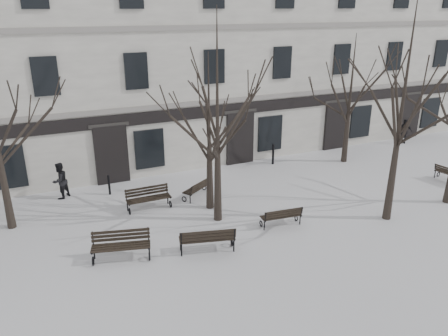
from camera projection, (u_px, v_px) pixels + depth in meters
ground at (250, 241)px, 16.37m from camera, size 100.00×100.00×0.00m
building at (149, 56)px, 25.52m from camera, size 40.40×10.20×11.40m
tree_1 at (217, 94)px, 16.20m from camera, size 5.82×5.82×8.31m
tree_2 at (405, 88)px, 16.22m from camera, size 6.05×6.05×8.64m
tree_5 at (209, 115)px, 17.64m from camera, size 4.64×4.64×6.63m
tree_6 at (351, 84)px, 23.25m from camera, size 4.89×4.89×6.98m
bench_0 at (121, 245)px, 15.02m from camera, size 2.09×1.19×1.00m
bench_1 at (207, 239)px, 15.42m from camera, size 2.07×1.19×0.99m
bench_2 at (282, 216)px, 17.29m from camera, size 1.69×0.77×0.83m
bench_3 at (148, 197)px, 18.79m from camera, size 1.90×0.70×0.96m
bench_4 at (198, 188)px, 19.98m from camera, size 1.69×1.41×0.84m
bollard_a at (109, 184)px, 20.22m from camera, size 0.12×0.12×0.96m
bollard_b at (273, 153)px, 24.13m from camera, size 0.15×0.15×1.16m
pedestrian_b at (62, 198)px, 20.03m from camera, size 1.04×1.02×1.69m
pedestrian_c at (403, 143)px, 28.02m from camera, size 0.98×0.85×1.58m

